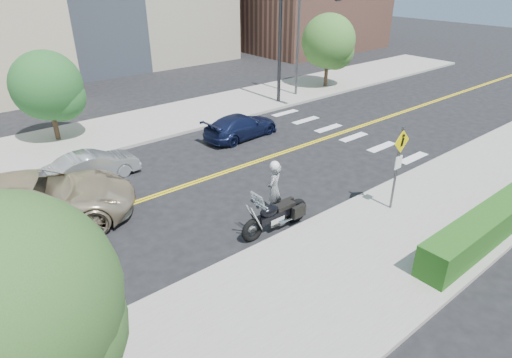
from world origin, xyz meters
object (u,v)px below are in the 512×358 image
Objects in this scene: motorcycle at (276,208)px; parked_car_blue at (241,126)px; parked_car_silver at (93,166)px; pedestrian_sign at (398,161)px; suv at (34,201)px; motorcyclist at (274,188)px.

motorcycle is 0.64× the size of parked_car_blue.
pedestrian_sign is at bearing -142.49° from parked_car_silver.
motorcycle is 0.41× the size of suv.
pedestrian_sign is 1.14× the size of motorcycle.
motorcyclist reaches higher than parked_car_blue.
motorcyclist reaches higher than suv.
parked_car_blue is (4.28, 7.40, -0.20)m from motorcycle.
parked_car_blue is (0.39, 9.11, -1.37)m from pedestrian_sign.
pedestrian_sign reaches higher than motorcyclist.
suv reaches higher than parked_car_blue.
parked_car_blue is at bearing 60.60° from motorcycle.
pedestrian_sign is at bearing 173.19° from parked_car_blue.
parked_car_silver is (-7.10, 9.11, -1.37)m from pedestrian_sign.
suv is at bearing 138.98° from motorcycle.
suv is at bearing 144.57° from pedestrian_sign.
suv is at bearing 97.41° from parked_car_blue.
suv is (-6.58, 4.43, -0.10)m from motorcyclist.
pedestrian_sign is 4.41m from motorcycle.
pedestrian_sign is 0.84× the size of parked_car_silver.
parked_car_blue is (3.62, 6.56, -0.39)m from motorcyclist.
motorcyclist is 0.48× the size of parked_car_blue.
parked_car_blue is (7.49, 0.00, 0.01)m from parked_car_silver.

